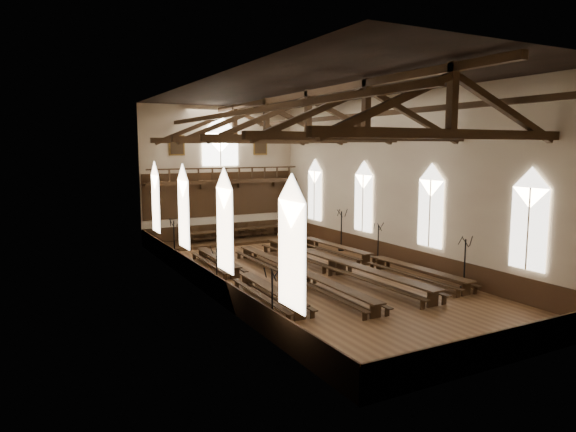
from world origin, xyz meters
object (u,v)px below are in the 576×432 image
at_px(candelabrum_left_far, 174,250).
at_px(refectory_row_a, 241,273).
at_px(candelabrum_left_near, 272,313).
at_px(refectory_row_b, 298,272).
at_px(dais, 234,240).
at_px(candelabrum_left_mid, 217,279).
at_px(candelabrum_right_near, 464,273).
at_px(candelabrum_right_far, 341,238).
at_px(refectory_row_d, 373,258).
at_px(refectory_row_c, 337,263).
at_px(high_table, 234,231).
at_px(candelabrum_right_mid, 378,250).

bearing_deg(candelabrum_left_far, refectory_row_a, -72.65).
xyz_separation_m(candelabrum_left_near, candelabrum_left_far, (-0.00, 13.09, 0.07)).
distance_m(refectory_row_b, candelabrum_left_far, 8.35).
bearing_deg(refectory_row_b, dais, 83.20).
height_order(candelabrum_left_mid, candelabrum_left_far, candelabrum_left_far).
distance_m(refectory_row_a, refectory_row_b, 2.94).
distance_m(candelabrum_right_near, candelabrum_right_far, 10.77).
bearing_deg(dais, candelabrum_right_near, -73.40).
relative_size(candelabrum_right_near, candelabrum_right_far, 0.92).
xyz_separation_m(refectory_row_d, candelabrum_left_near, (-9.96, -6.81, 0.24)).
relative_size(refectory_row_c, high_table, 1.85).
relative_size(dais, candelabrum_left_mid, 4.82).
xyz_separation_m(refectory_row_a, candelabrum_left_near, (-1.82, -7.27, 0.28)).
bearing_deg(refectory_row_c, refectory_row_d, 4.81).
height_order(refectory_row_b, candelabrum_right_near, candelabrum_right_near).
bearing_deg(high_table, refectory_row_c, -83.49).
bearing_deg(dais, refectory_row_a, -110.65).
height_order(candelabrum_right_near, candelabrum_right_far, candelabrum_right_far).
distance_m(refectory_row_b, candelabrum_left_near, 7.57).
distance_m(refectory_row_d, candelabrum_left_far, 11.78).
height_order(dais, high_table, high_table).
bearing_deg(candelabrum_right_near, refectory_row_a, 146.01).
bearing_deg(candelabrum_right_far, refectory_row_c, -126.26).
bearing_deg(refectory_row_d, refectory_row_b, -172.28).
xyz_separation_m(refectory_row_b, refectory_row_c, (2.78, 0.51, 0.08)).
bearing_deg(refectory_row_b, candelabrum_left_near, -126.58).
bearing_deg(refectory_row_c, candelabrum_right_far, 53.74).
relative_size(refectory_row_a, candelabrum_left_near, 5.39).
height_order(candelabrum_left_near, candelabrum_left_mid, candelabrum_left_near).
relative_size(high_table, candelabrum_left_far, 2.89).
distance_m(refectory_row_c, refectory_row_d, 2.68).
bearing_deg(candelabrum_right_far, candelabrum_right_mid, -90.00).
bearing_deg(refectory_row_a, high_table, 69.35).
distance_m(refectory_row_d, candelabrum_left_near, 12.07).
bearing_deg(refectory_row_b, refectory_row_c, 10.48).
xyz_separation_m(candelabrum_left_mid, candelabrum_right_mid, (11.10, 1.92, 0.01)).
xyz_separation_m(dais, candelabrum_right_near, (5.14, -17.24, 0.69)).
bearing_deg(refectory_row_d, high_table, 109.28).
height_order(candelabrum_right_near, candelabrum_right_mid, candelabrum_right_near).
distance_m(refectory_row_b, dais, 12.27).
bearing_deg(candelabrum_right_near, high_table, 106.60).
bearing_deg(candelabrum_right_near, refectory_row_d, 101.10).
height_order(dais, candelabrum_left_far, candelabrum_left_far).
bearing_deg(candelabrum_right_near, candelabrum_left_near, -174.82).
bearing_deg(candelabrum_right_mid, candelabrum_left_near, -144.89).
bearing_deg(candelabrum_right_near, candelabrum_left_mid, 156.28).
height_order(refectory_row_b, dais, refectory_row_b).
bearing_deg(dais, candelabrum_left_mid, -115.74).
height_order(candelabrum_right_mid, candelabrum_right_far, candelabrum_right_far).
xyz_separation_m(high_table, candelabrum_left_far, (-5.96, -5.16, 0.00)).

